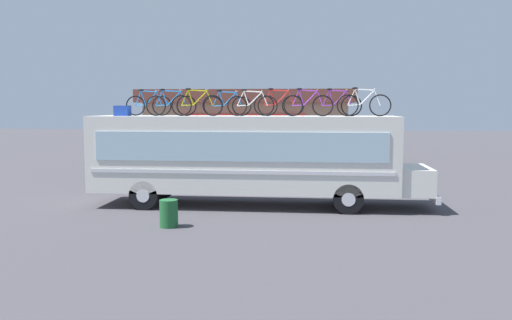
{
  "coord_description": "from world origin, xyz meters",
  "views": [
    {
      "loc": [
        2.35,
        -18.19,
        3.48
      ],
      "look_at": [
        0.44,
        0.0,
        1.62
      ],
      "focal_mm": 37.1,
      "sensor_mm": 36.0,
      "label": 1
    }
  ],
  "objects": [
    {
      "name": "ground_plane",
      "position": [
        0.0,
        0.0,
        0.0
      ],
      "size": [
        120.0,
        120.0,
        0.0
      ],
      "primitive_type": "plane",
      "color": "#423F44"
    },
    {
      "name": "bus",
      "position": [
        0.19,
        0.0,
        1.8
      ],
      "size": [
        11.71,
        2.5,
        3.15
      ],
      "color": "silver",
      "rests_on": "ground"
    },
    {
      "name": "luggage_bag_1",
      "position": [
        -4.19,
        -0.35,
        3.33
      ],
      "size": [
        0.5,
        0.41,
        0.36
      ],
      "primitive_type": "cube",
      "color": "#193899",
      "rests_on": "bus"
    },
    {
      "name": "rooftop_bicycle_1",
      "position": [
        -3.41,
        0.15,
        3.54
      ],
      "size": [
        1.67,
        0.44,
        0.94
      ],
      "color": "black",
      "rests_on": "bus"
    },
    {
      "name": "rooftop_bicycle_2",
      "position": [
        -2.47,
        -0.31,
        3.54
      ],
      "size": [
        1.78,
        0.44,
        0.94
      ],
      "color": "black",
      "rests_on": "bus"
    },
    {
      "name": "rooftop_bicycle_3",
      "position": [
        -1.55,
        -0.38,
        3.54
      ],
      "size": [
        1.8,
        0.44,
        0.95
      ],
      "color": "black",
      "rests_on": "bus"
    },
    {
      "name": "rooftop_bicycle_4",
      "position": [
        -0.57,
        0.03,
        3.53
      ],
      "size": [
        1.69,
        0.44,
        0.91
      ],
      "color": "black",
      "rests_on": "bus"
    },
    {
      "name": "rooftop_bicycle_5",
      "position": [
        0.32,
        -0.12,
        3.53
      ],
      "size": [
        1.74,
        0.44,
        0.92
      ],
      "color": "black",
      "rests_on": "bus"
    },
    {
      "name": "rooftop_bicycle_6",
      "position": [
        1.21,
        0.3,
        3.55
      ],
      "size": [
        1.77,
        0.44,
        0.97
      ],
      "color": "black",
      "rests_on": "bus"
    },
    {
      "name": "rooftop_bicycle_7",
      "position": [
        2.21,
        -0.41,
        3.54
      ],
      "size": [
        1.72,
        0.44,
        0.94
      ],
      "color": "black",
      "rests_on": "bus"
    },
    {
      "name": "rooftop_bicycle_8",
      "position": [
        3.19,
        -0.27,
        3.54
      ],
      "size": [
        1.65,
        0.44,
        0.93
      ],
      "color": "black",
      "rests_on": "bus"
    },
    {
      "name": "rooftop_bicycle_9",
      "position": [
        4.07,
        -0.33,
        3.55
      ],
      "size": [
        1.79,
        0.44,
        0.96
      ],
      "color": "black",
      "rests_on": "bus"
    },
    {
      "name": "roadside_building",
      "position": [
        -1.66,
        15.95,
        2.3
      ],
      "size": [
        13.21,
        6.75,
        4.49
      ],
      "color": "tan",
      "rests_on": "ground"
    },
    {
      "name": "trash_bin",
      "position": [
        -1.73,
        -3.51,
        0.4
      ],
      "size": [
        0.53,
        0.53,
        0.8
      ],
      "primitive_type": "cylinder",
      "color": "#1E592D",
      "rests_on": "ground"
    }
  ]
}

